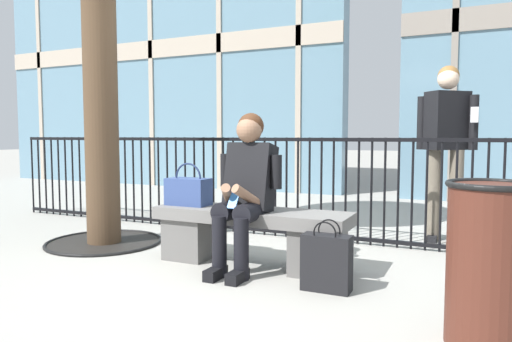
{
  "coord_description": "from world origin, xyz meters",
  "views": [
    {
      "loc": [
        1.6,
        -3.34,
        1.04
      ],
      "look_at": [
        0.0,
        0.1,
        0.75
      ],
      "focal_mm": 32.94,
      "sensor_mm": 36.0,
      "label": 1
    }
  ],
  "objects_px": {
    "bystander_at_railing": "(447,139)",
    "seated_person_with_phone": "(245,186)",
    "shopping_bag": "(327,262)",
    "trash_can": "(490,263)",
    "stone_bench": "(251,232)",
    "handbag_on_bench": "(188,191)"
  },
  "relations": [
    {
      "from": "stone_bench",
      "to": "shopping_bag",
      "type": "height_order",
      "value": "shopping_bag"
    },
    {
      "from": "seated_person_with_phone",
      "to": "handbag_on_bench",
      "type": "relative_size",
      "value": 3.34
    },
    {
      "from": "handbag_on_bench",
      "to": "seated_person_with_phone",
      "type": "bearing_deg",
      "value": -11.24
    },
    {
      "from": "bystander_at_railing",
      "to": "trash_can",
      "type": "xyz_separation_m",
      "value": [
        0.34,
        -2.39,
        -0.58
      ]
    },
    {
      "from": "handbag_on_bench",
      "to": "bystander_at_railing",
      "type": "distance_m",
      "value": 2.54
    },
    {
      "from": "seated_person_with_phone",
      "to": "stone_bench",
      "type": "bearing_deg",
      "value": 97.48
    },
    {
      "from": "handbag_on_bench",
      "to": "stone_bench",
      "type": "bearing_deg",
      "value": 0.99
    },
    {
      "from": "stone_bench",
      "to": "trash_can",
      "type": "height_order",
      "value": "trash_can"
    },
    {
      "from": "stone_bench",
      "to": "trash_can",
      "type": "distance_m",
      "value": 1.88
    },
    {
      "from": "stone_bench",
      "to": "handbag_on_bench",
      "type": "distance_m",
      "value": 0.65
    },
    {
      "from": "stone_bench",
      "to": "seated_person_with_phone",
      "type": "distance_m",
      "value": 0.4
    },
    {
      "from": "shopping_bag",
      "to": "seated_person_with_phone",
      "type": "bearing_deg",
      "value": 162.81
    },
    {
      "from": "handbag_on_bench",
      "to": "shopping_bag",
      "type": "height_order",
      "value": "handbag_on_bench"
    },
    {
      "from": "stone_bench",
      "to": "seated_person_with_phone",
      "type": "bearing_deg",
      "value": -82.52
    },
    {
      "from": "shopping_bag",
      "to": "handbag_on_bench",
      "type": "bearing_deg",
      "value": 165.48
    },
    {
      "from": "stone_bench",
      "to": "bystander_at_railing",
      "type": "height_order",
      "value": "bystander_at_railing"
    },
    {
      "from": "bystander_at_railing",
      "to": "trash_can",
      "type": "distance_m",
      "value": 2.48
    },
    {
      "from": "seated_person_with_phone",
      "to": "shopping_bag",
      "type": "xyz_separation_m",
      "value": [
        0.71,
        -0.22,
        -0.46
      ]
    },
    {
      "from": "handbag_on_bench",
      "to": "shopping_bag",
      "type": "bearing_deg",
      "value": -14.52
    },
    {
      "from": "handbag_on_bench",
      "to": "trash_can",
      "type": "distance_m",
      "value": 2.41
    },
    {
      "from": "shopping_bag",
      "to": "trash_can",
      "type": "bearing_deg",
      "value": -25.83
    },
    {
      "from": "bystander_at_railing",
      "to": "seated_person_with_phone",
      "type": "bearing_deg",
      "value": -128.02
    }
  ]
}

